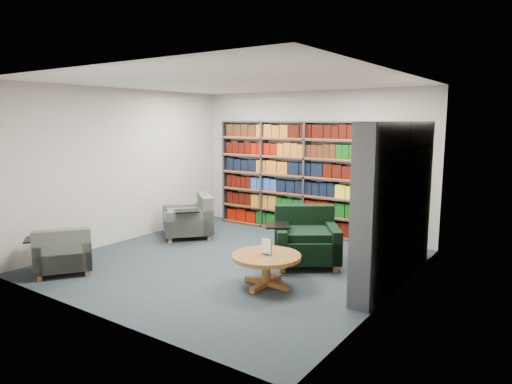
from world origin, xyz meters
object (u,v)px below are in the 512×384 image
Objects in this scene: chair_green_right at (306,241)px; chair_teal_front at (64,254)px; chair_teal_left at (192,220)px; coffee_table at (266,261)px.

chair_teal_front is (-2.66, -2.49, -0.07)m from chair_green_right.
chair_teal_front is at bearing -136.92° from chair_green_right.
chair_green_right is at bearing 43.08° from chair_teal_front.
chair_teal_left is at bearing 88.25° from chair_teal_front.
chair_green_right is 1.24m from coffee_table.
chair_teal_front is at bearing -91.75° from chair_teal_left.
chair_green_right is 1.23× the size of chair_teal_front.
chair_teal_front is 3.01m from coffee_table.
coffee_table is at bearing -28.04° from chair_teal_left.
chair_green_right is at bearing 93.52° from coffee_table.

